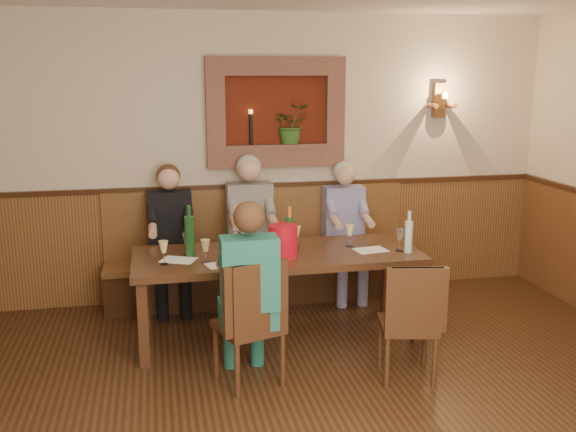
# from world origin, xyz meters

# --- Properties ---
(room_shell) EXTENTS (6.04, 6.04, 2.82)m
(room_shell) POSITION_xyz_m (0.00, 0.00, 1.89)
(room_shell) COLOR beige
(room_shell) RESTS_ON ground
(wainscoting) EXTENTS (6.02, 6.02, 1.15)m
(wainscoting) POSITION_xyz_m (0.00, -0.00, 0.59)
(wainscoting) COLOR #5A3119
(wainscoting) RESTS_ON ground
(wall_niche) EXTENTS (1.36, 0.30, 1.06)m
(wall_niche) POSITION_xyz_m (0.24, 2.94, 1.81)
(wall_niche) COLOR #541A0C
(wall_niche) RESTS_ON ground
(wall_sconce) EXTENTS (0.25, 0.20, 0.35)m
(wall_sconce) POSITION_xyz_m (1.90, 2.93, 1.94)
(wall_sconce) COLOR #5A3119
(wall_sconce) RESTS_ON ground
(dining_table) EXTENTS (2.40, 0.90, 0.75)m
(dining_table) POSITION_xyz_m (0.00, 1.85, 0.68)
(dining_table) COLOR #361E10
(dining_table) RESTS_ON ground
(bench) EXTENTS (3.00, 0.45, 1.11)m
(bench) POSITION_xyz_m (0.00, 2.79, 0.33)
(bench) COLOR #381E0F
(bench) RESTS_ON ground
(chair_near_left) EXTENTS (0.54, 0.54, 0.96)m
(chair_near_left) POSITION_xyz_m (-0.36, 1.06, 0.28)
(chair_near_left) COLOR #361E10
(chair_near_left) RESTS_ON ground
(chair_near_right) EXTENTS (0.47, 0.47, 0.91)m
(chair_near_right) POSITION_xyz_m (0.79, 0.90, 0.26)
(chair_near_right) COLOR #361E10
(chair_near_right) RESTS_ON ground
(person_bench_left) EXTENTS (0.41, 0.50, 1.40)m
(person_bench_left) POSITION_xyz_m (-0.86, 2.69, 0.58)
(person_bench_left) COLOR black
(person_bench_left) RESTS_ON ground
(person_bench_mid) EXTENTS (0.44, 0.54, 1.47)m
(person_bench_mid) POSITION_xyz_m (-0.10, 2.69, 0.61)
(person_bench_mid) COLOR #5E5856
(person_bench_mid) RESTS_ON ground
(person_bench_right) EXTENTS (0.40, 0.49, 1.38)m
(person_bench_right) POSITION_xyz_m (0.85, 2.69, 0.57)
(person_bench_right) COLOR navy
(person_bench_right) RESTS_ON ground
(person_chair_front) EXTENTS (0.40, 0.49, 1.38)m
(person_chair_front) POSITION_xyz_m (-0.37, 1.07, 0.57)
(person_chair_front) COLOR #1B505F
(person_chair_front) RESTS_ON ground
(spittoon_bucket) EXTENTS (0.28, 0.28, 0.27)m
(spittoon_bucket) POSITION_xyz_m (0.02, 1.70, 0.88)
(spittoon_bucket) COLOR red
(spittoon_bucket) RESTS_ON dining_table
(wine_bottle_green_a) EXTENTS (0.09, 0.09, 0.39)m
(wine_bottle_green_a) POSITION_xyz_m (0.10, 1.84, 0.91)
(wine_bottle_green_a) COLOR #19471E
(wine_bottle_green_a) RESTS_ON dining_table
(wine_bottle_green_b) EXTENTS (0.09, 0.09, 0.42)m
(wine_bottle_green_b) POSITION_xyz_m (-0.73, 1.90, 0.93)
(wine_bottle_green_b) COLOR #19471E
(wine_bottle_green_b) RESTS_ON dining_table
(water_bottle) EXTENTS (0.09, 0.09, 0.36)m
(water_bottle) POSITION_xyz_m (1.08, 1.63, 0.89)
(water_bottle) COLOR silver
(water_bottle) RESTS_ON dining_table
(tasting_sheet_a) EXTENTS (0.33, 0.29, 0.00)m
(tasting_sheet_a) POSITION_xyz_m (-0.83, 1.80, 0.75)
(tasting_sheet_a) COLOR white
(tasting_sheet_a) RESTS_ON dining_table
(tasting_sheet_b) EXTENTS (0.29, 0.22, 0.00)m
(tasting_sheet_b) POSITION_xyz_m (-0.06, 1.75, 0.75)
(tasting_sheet_b) COLOR white
(tasting_sheet_b) RESTS_ON dining_table
(tasting_sheet_c) EXTENTS (0.30, 0.23, 0.00)m
(tasting_sheet_c) POSITION_xyz_m (0.79, 1.76, 0.75)
(tasting_sheet_c) COLOR white
(tasting_sheet_c) RESTS_ON dining_table
(tasting_sheet_d) EXTENTS (0.29, 0.24, 0.00)m
(tasting_sheet_d) POSITION_xyz_m (-0.49, 1.60, 0.75)
(tasting_sheet_d) COLOR white
(tasting_sheet_d) RESTS_ON dining_table
(wine_glass_0) EXTENTS (0.08, 0.08, 0.19)m
(wine_glass_0) POSITION_xyz_m (-0.75, 1.94, 0.85)
(wine_glass_0) COLOR white
(wine_glass_0) RESTS_ON dining_table
(wine_glass_1) EXTENTS (0.08, 0.08, 0.19)m
(wine_glass_1) POSITION_xyz_m (-0.17, 1.56, 0.85)
(wine_glass_1) COLOR #E5DB89
(wine_glass_1) RESTS_ON dining_table
(wine_glass_2) EXTENTS (0.08, 0.08, 0.19)m
(wine_glass_2) POSITION_xyz_m (1.02, 1.69, 0.85)
(wine_glass_2) COLOR white
(wine_glass_2) RESTS_ON dining_table
(wine_glass_3) EXTENTS (0.08, 0.08, 0.19)m
(wine_glass_3) POSITION_xyz_m (-0.06, 1.69, 0.85)
(wine_glass_3) COLOR #E5DB89
(wine_glass_3) RESTS_ON dining_table
(wine_glass_4) EXTENTS (0.08, 0.08, 0.19)m
(wine_glass_4) POSITION_xyz_m (-0.94, 1.70, 0.85)
(wine_glass_4) COLOR #E5DB89
(wine_glass_4) RESTS_ON dining_table
(wine_glass_5) EXTENTS (0.08, 0.08, 0.19)m
(wine_glass_5) POSITION_xyz_m (-0.34, 1.91, 0.85)
(wine_glass_5) COLOR white
(wine_glass_5) RESTS_ON dining_table
(wine_glass_6) EXTENTS (0.08, 0.08, 0.19)m
(wine_glass_6) POSITION_xyz_m (0.65, 1.92, 0.85)
(wine_glass_6) COLOR #E5DB89
(wine_glass_6) RESTS_ON dining_table
(wine_glass_7) EXTENTS (0.08, 0.08, 0.19)m
(wine_glass_7) POSITION_xyz_m (-0.62, 1.67, 0.85)
(wine_glass_7) COLOR #E5DB89
(wine_glass_7) RESTS_ON dining_table
(wine_glass_8) EXTENTS (0.08, 0.08, 0.19)m
(wine_glass_8) POSITION_xyz_m (0.19, 1.97, 0.85)
(wine_glass_8) COLOR #E5DB89
(wine_glass_8) RESTS_ON dining_table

